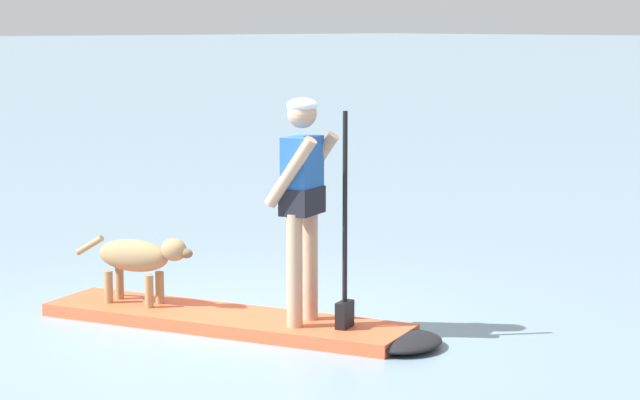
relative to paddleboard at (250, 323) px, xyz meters
The scene contains 4 objects.
ground_plane 0.23m from the paddleboard, 157.24° to the right, with size 400.00×400.00×0.00m, color gray.
paddleboard is the anchor object (origin of this frame).
person_paddler 1.14m from the paddleboard, 22.76° to the left, with size 0.68×0.60×1.70m.
dog 1.10m from the paddleboard, 157.24° to the right, with size 1.05×0.50×0.56m.
Camera 1 is at (7.41, -5.60, 2.34)m, focal length 68.33 mm.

